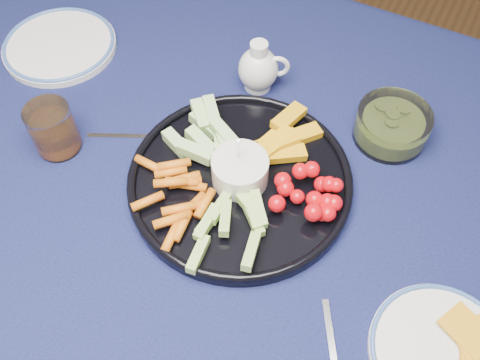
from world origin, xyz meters
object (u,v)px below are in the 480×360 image
at_px(pickle_bowl, 392,127).
at_px(crudite_platter, 239,177).
at_px(creamer_pitcher, 259,69).
at_px(juice_tumbler, 54,131).
at_px(cheese_plate, 443,352).
at_px(dining_table, 285,241).
at_px(side_plate_extra, 59,45).

bearing_deg(pickle_bowl, crudite_platter, -131.37).
distance_m(creamer_pitcher, juice_tumbler, 0.36).
bearing_deg(cheese_plate, dining_table, 158.31).
relative_size(dining_table, juice_tumbler, 19.31).
xyz_separation_m(dining_table, crudite_platter, (-0.09, 0.01, 0.11)).
bearing_deg(creamer_pitcher, dining_table, -53.57).
bearing_deg(cheese_plate, crudite_platter, 161.85).
distance_m(dining_table, creamer_pitcher, 0.30).
height_order(dining_table, cheese_plate, cheese_plate).
bearing_deg(dining_table, cheese_plate, -21.69).
xyz_separation_m(dining_table, creamer_pitcher, (-0.16, 0.22, 0.13)).
bearing_deg(crudite_platter, side_plate_extra, 164.91).
distance_m(dining_table, crudite_platter, 0.14).
height_order(dining_table, pickle_bowl, pickle_bowl).
relative_size(crudite_platter, creamer_pitcher, 3.57).
relative_size(creamer_pitcher, juice_tumbler, 1.14).
xyz_separation_m(pickle_bowl, side_plate_extra, (-0.63, -0.08, -0.02)).
xyz_separation_m(crudite_platter, cheese_plate, (0.36, -0.12, -0.01)).
height_order(pickle_bowl, side_plate_extra, pickle_bowl).
distance_m(crudite_platter, juice_tumbler, 0.31).
height_order(creamer_pitcher, pickle_bowl, creamer_pitcher).
xyz_separation_m(dining_table, pickle_bowl, (0.09, 0.22, 0.11)).
bearing_deg(juice_tumbler, pickle_bowl, 29.63).
relative_size(crudite_platter, juice_tumbler, 4.07).
bearing_deg(creamer_pitcher, side_plate_extra, -167.22).
bearing_deg(cheese_plate, pickle_bowl, 119.10).
bearing_deg(juice_tumbler, side_plate_extra, 128.27).
bearing_deg(cheese_plate, creamer_pitcher, 142.66).
height_order(crudite_platter, cheese_plate, crudite_platter).
bearing_deg(juice_tumbler, creamer_pitcher, 50.16).
xyz_separation_m(crudite_platter, creamer_pitcher, (-0.07, 0.21, 0.02)).
distance_m(crudite_platter, cheese_plate, 0.38).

